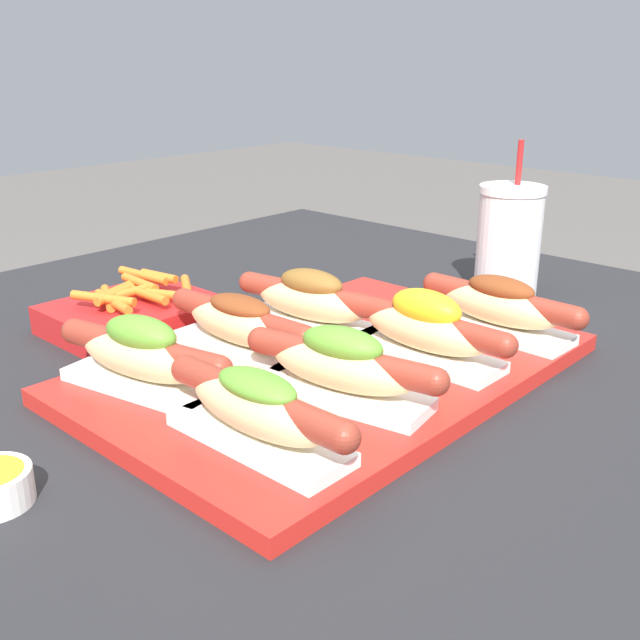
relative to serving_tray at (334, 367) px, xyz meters
name	(u,v)px	position (x,y,z in m)	size (l,w,h in m)	color
patio_table	(303,614)	(0.01, 0.06, -0.36)	(1.23, 1.18, 0.71)	#232326
serving_tray	(334,367)	(0.00, 0.00, 0.00)	(0.52, 0.35, 0.02)	red
hot_dog_0	(258,409)	(-0.18, -0.08, 0.04)	(0.06, 0.21, 0.06)	white
hot_dog_1	(342,366)	(-0.07, -0.07, 0.04)	(0.09, 0.21, 0.07)	white
hot_dog_2	(425,329)	(0.07, -0.07, 0.04)	(0.06, 0.21, 0.08)	white
hot_dog_3	(500,306)	(0.19, -0.09, 0.04)	(0.06, 0.21, 0.07)	white
hot_dog_4	(143,356)	(-0.18, 0.09, 0.04)	(0.09, 0.21, 0.07)	white
hot_dog_5	(240,325)	(-0.05, 0.09, 0.04)	(0.07, 0.21, 0.06)	white
hot_dog_6	(311,301)	(0.05, 0.08, 0.04)	(0.08, 0.21, 0.07)	white
drink_cup	(509,241)	(0.38, 0.01, 0.07)	(0.09, 0.09, 0.22)	white
fries_basket	(134,314)	(-0.06, 0.28, 0.01)	(0.19, 0.17, 0.06)	red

